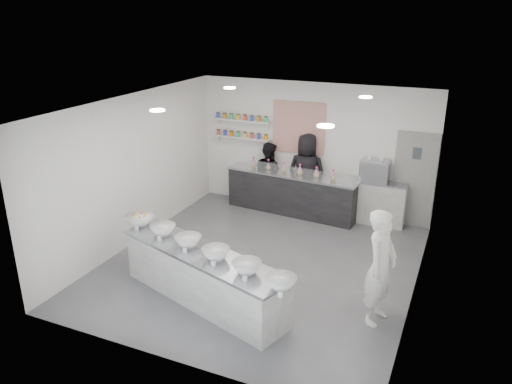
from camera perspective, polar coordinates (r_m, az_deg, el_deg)
floor at (r=9.48m, az=0.59°, el=-8.22°), size 6.00×6.00×0.00m
ceiling at (r=8.47m, az=0.66°, el=9.92°), size 6.00×6.00×0.00m
back_wall at (r=11.55m, az=6.51°, el=5.00°), size 5.50×0.00×5.50m
left_wall at (r=10.20m, az=-13.74°, el=2.45°), size 0.00×6.00×6.00m
right_wall at (r=8.25m, az=18.48°, el=-2.32°), size 0.00×6.00×6.00m
back_door at (r=11.23m, az=17.62°, el=1.29°), size 0.88×0.04×2.10m
pattern_panel at (r=11.52m, az=4.89°, el=7.33°), size 1.25×0.03×1.20m
jar_shelf_lower at (r=12.05m, az=-1.61°, el=6.26°), size 1.45×0.22×0.04m
jar_shelf_upper at (r=11.96m, az=-1.63°, el=8.21°), size 1.45×0.22×0.04m
preserve_jars at (r=11.97m, az=-1.67°, el=7.54°), size 1.45×0.10×0.56m
downlight_0 at (r=8.28m, az=-11.20°, el=9.15°), size 0.24×0.24×0.02m
downlight_1 at (r=7.09m, az=7.98°, el=7.49°), size 0.24×0.24×0.02m
downlight_2 at (r=10.48m, az=-3.02°, el=11.80°), size 0.24×0.24×0.02m
downlight_3 at (r=9.57m, az=12.41°, el=10.55°), size 0.24×0.24×0.02m
prep_counter at (r=8.23m, az=-6.10°, el=-9.61°), size 3.30×1.71×0.88m
back_bar at (r=11.58m, az=4.04°, el=-0.16°), size 3.16×0.85×0.97m
sneeze_guard at (r=11.15m, az=3.52°, el=2.37°), size 3.07×0.29×0.26m
espresso_ledge at (r=11.33m, az=13.45°, el=-1.17°), size 1.31×0.42×0.97m
espresso_machine at (r=11.10m, az=13.42°, el=2.34°), size 0.61×0.42×0.47m
cup_stacks at (r=11.16m, az=12.34°, el=2.12°), size 0.24×0.24×0.32m
prep_bowls at (r=7.98m, az=-6.24°, el=-6.30°), size 3.68×1.67×0.18m
label_cards at (r=7.53m, az=-7.06°, el=-8.51°), size 3.31×0.04×0.07m
cookie_bags at (r=11.38m, az=4.11°, el=2.72°), size 2.14×0.33×0.25m
woman_prep at (r=7.71m, az=14.02°, el=-8.36°), size 0.56×0.74×1.82m
staff_left at (r=11.93m, az=1.45°, el=2.03°), size 0.93×0.84×1.57m
staff_right at (r=11.58m, az=5.78°, el=2.15°), size 0.95×0.65×1.87m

